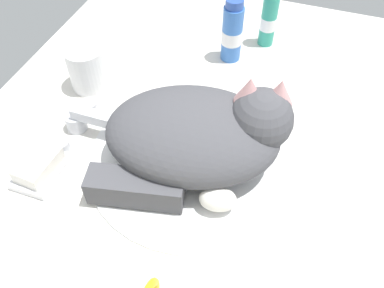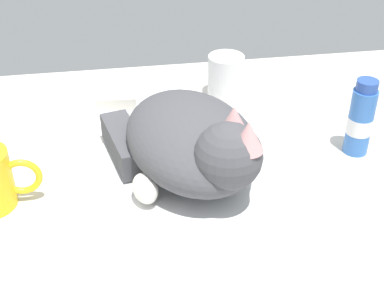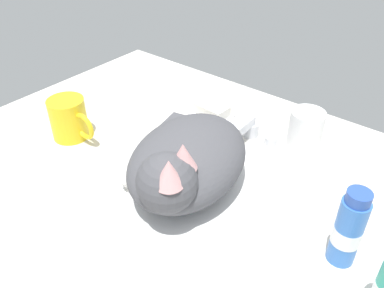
{
  "view_description": "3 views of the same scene",
  "coord_description": "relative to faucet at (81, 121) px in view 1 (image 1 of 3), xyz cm",
  "views": [
    {
      "loc": [
        -39.61,
        -13.83,
        52.98
      ],
      "look_at": [
        -0.35,
        -0.07,
        4.35
      ],
      "focal_mm": 37.75,
      "sensor_mm": 36.0,
      "label": 1
    },
    {
      "loc": [
        -11.24,
        -70.45,
        52.03
      ],
      "look_at": [
        0.2,
        0.16,
        5.31
      ],
      "focal_mm": 50.98,
      "sensor_mm": 36.0,
      "label": 2
    },
    {
      "loc": [
        35.96,
        -43.54,
        49.56
      ],
      "look_at": [
        -1.75,
        3.23,
        7.01
      ],
      "focal_mm": 37.19,
      "sensor_mm": 36.0,
      "label": 3
    }
  ],
  "objects": [
    {
      "name": "cat",
      "position": [
        0.17,
        -22.08,
        4.5
      ],
      "size": [
        26.45,
        31.07,
        14.93
      ],
      "color": "#4C4C51",
      "rests_on": "sink_basin"
    },
    {
      "name": "faucet",
      "position": [
        0.0,
        0.0,
        0.0
      ],
      "size": [
        13.01,
        9.17,
        5.18
      ],
      "color": "silver",
      "rests_on": "ground_plane"
    },
    {
      "name": "soap_dish",
      "position": [
        -10.88,
        1.45,
        -1.57
      ],
      "size": [
        9.0,
        6.4,
        1.2
      ],
      "primitive_type": "cube",
      "color": "white",
      "rests_on": "ground_plane"
    },
    {
      "name": "toothpaste_bottle",
      "position": [
        28.66,
        -19.04,
        4.08
      ],
      "size": [
        4.21,
        4.21,
        13.42
      ],
      "color": "#3870C6",
      "rests_on": "ground_plane"
    },
    {
      "name": "mouthwash_bottle",
      "position": [
        36.16,
        -24.92,
        3.87
      ],
      "size": [
        3.39,
        3.39,
        12.98
      ],
      "color": "teal",
      "rests_on": "ground_plane"
    },
    {
      "name": "rinse_cup",
      "position": [
        11.0,
        4.4,
        2.1
      ],
      "size": [
        7.11,
        7.11,
        8.53
      ],
      "color": "white",
      "rests_on": "ground_plane"
    },
    {
      "name": "sink_basin",
      "position": [
        0.0,
        -20.61,
        -1.8
      ],
      "size": [
        34.78,
        34.78,
        0.74
      ],
      "primitive_type": "cylinder",
      "color": "white",
      "rests_on": "ground_plane"
    },
    {
      "name": "ground_plane",
      "position": [
        0.0,
        -20.61,
        -3.67
      ],
      "size": [
        110.0,
        82.5,
        3.0
      ],
      "primitive_type": "cube",
      "color": "silver"
    },
    {
      "name": "soap_bar",
      "position": [
        -10.88,
        1.45,
        0.27
      ],
      "size": [
        7.78,
        5.16,
        2.46
      ],
      "primitive_type": "cube",
      "rotation": [
        0.0,
        0.0,
        -0.07
      ],
      "color": "white",
      "rests_on": "soap_dish"
    }
  ]
}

